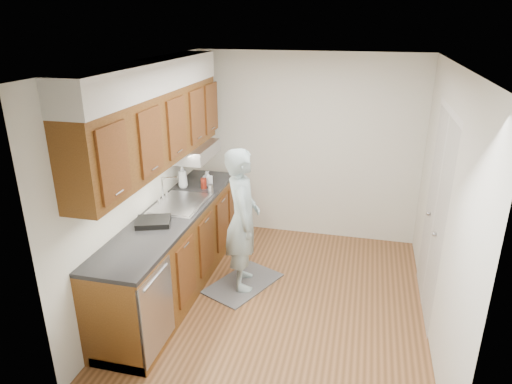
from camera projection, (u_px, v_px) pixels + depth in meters
floor at (281, 300)px, 4.97m from camera, size 3.50×3.50×0.00m
ceiling at (286, 64)px, 4.08m from camera, size 3.50×3.50×0.00m
wall_left at (145, 182)px, 4.86m from camera, size 0.02×3.50×2.50m
wall_right at (443, 208)px, 4.20m from camera, size 0.02×3.50×2.50m
wall_back at (307, 148)px, 6.11m from camera, size 3.00×0.02×2.50m
counter at (175, 248)px, 5.06m from camera, size 0.64×2.80×1.30m
upper_cabinets at (156, 117)px, 4.61m from camera, size 0.47×2.80×1.21m
closet_door at (435, 217)px, 4.55m from camera, size 0.02×1.22×2.05m
floor_mat at (243, 283)px, 5.27m from camera, size 0.85×1.03×0.02m
person at (242, 210)px, 4.94m from camera, size 0.61×0.75×1.83m
soap_bottle_a at (183, 176)px, 5.54m from camera, size 0.14×0.14×0.30m
soap_bottle_b at (208, 178)px, 5.63m from camera, size 0.10×0.11×0.18m
soap_bottle_c at (206, 177)px, 5.71m from camera, size 0.17×0.17×0.15m
soda_can at (204, 183)px, 5.53m from camera, size 0.09×0.09×0.13m
steel_can at (211, 189)px, 5.37m from camera, size 0.08×0.08×0.11m
dish_rack at (153, 222)px, 4.58m from camera, size 0.41×0.38×0.05m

